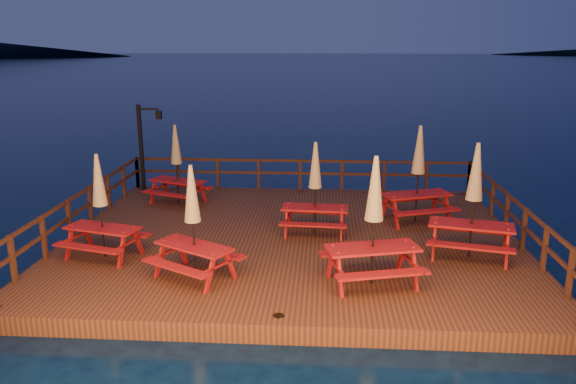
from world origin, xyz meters
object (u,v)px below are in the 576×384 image
Objects in this scene: lamp_post at (145,139)px; picnic_table_0 at (315,187)px; picnic_table_1 at (100,205)px; picnic_table_2 at (193,221)px.

picnic_table_0 is (5.99, -4.35, -0.47)m from lamp_post.
lamp_post is 1.18× the size of picnic_table_0.
picnic_table_1 is 1.00× the size of picnic_table_2.
lamp_post is at bearing 144.98° from picnic_table_2.
lamp_post is 7.42m from picnic_table_0.
picnic_table_1 is at bearing -154.46° from picnic_table_0.
picnic_table_1 is at bearing -172.90° from picnic_table_2.
picnic_table_2 is at bearing -126.15° from picnic_table_0.
lamp_post is 6.47m from picnic_table_1.
lamp_post is at bearing 113.77° from picnic_table_1.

